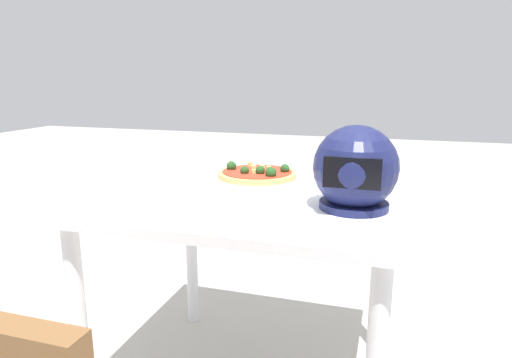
% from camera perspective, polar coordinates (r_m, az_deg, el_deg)
% --- Properties ---
extents(dining_table, '(0.95, 0.88, 0.75)m').
position_cam_1_polar(dining_table, '(1.49, -0.16, -5.03)').
color(dining_table, white).
rests_on(dining_table, ground).
extents(pizza_plate, '(0.31, 0.31, 0.01)m').
position_cam_1_polar(pizza_plate, '(1.60, 0.15, 0.06)').
color(pizza_plate, white).
rests_on(pizza_plate, dining_table).
extents(pizza, '(0.28, 0.28, 0.05)m').
position_cam_1_polar(pizza, '(1.59, 0.16, 0.70)').
color(pizza, tan).
rests_on(pizza, pizza_plate).
extents(motorcycle_helmet, '(0.23, 0.23, 0.23)m').
position_cam_1_polar(motorcycle_helmet, '(1.26, 12.42, 1.16)').
color(motorcycle_helmet, '#191E4C').
rests_on(motorcycle_helmet, dining_table).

